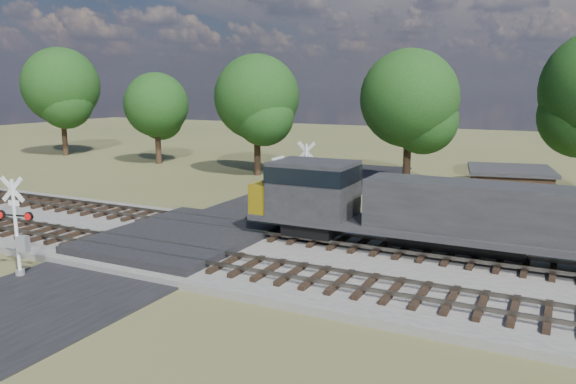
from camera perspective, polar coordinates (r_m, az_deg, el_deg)
The scene contains 10 objects.
ground at distance 27.14m, azimuth -11.14°, elevation -5.51°, with size 160.00×160.00×0.00m, color #4D522B.
ballast_bed at distance 23.08m, azimuth 9.94°, elevation -8.01°, with size 140.00×10.00×0.30m, color gray.
road at distance 27.13m, azimuth -11.14°, elevation -5.43°, with size 7.00×60.00×0.08m, color black.
crossing_panel at distance 27.43m, azimuth -10.52°, elevation -4.62°, with size 7.00×9.00×0.62m, color #262628.
track_near at distance 23.70m, azimuth -8.12°, elevation -6.78°, with size 140.00×2.60×0.33m.
track_far at distance 27.78m, azimuth -2.24°, elevation -4.04°, with size 140.00×2.60×0.33m.
crossing_signal_near at distance 24.54m, azimuth -25.69°, elevation -4.04°, with size 1.63×0.46×4.08m.
crossing_signal_far at distance 31.60m, azimuth 1.71°, elevation 0.47°, with size 1.80×0.39×4.46m.
equipment_shed at distance 33.65m, azimuth 21.50°, elevation -0.22°, with size 5.16×5.16×3.01m.
treeline at distance 43.29m, azimuth 8.94°, elevation 9.56°, with size 83.64×11.91×11.46m.
Camera 1 is at (16.11, -20.50, 7.55)m, focal length 35.00 mm.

